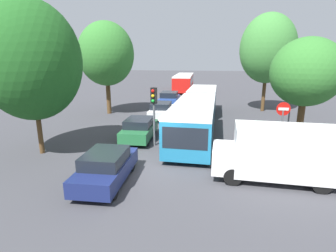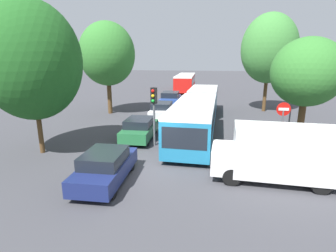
# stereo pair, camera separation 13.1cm
# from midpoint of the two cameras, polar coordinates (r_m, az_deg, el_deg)

# --- Properties ---
(ground_plane) EXTENTS (200.00, 200.00, 0.00)m
(ground_plane) POSITION_cam_midpoint_polar(r_m,az_deg,el_deg) (12.50, -3.16, -9.00)
(ground_plane) COLOR #3D3D42
(articulated_bus) EXTENTS (2.85, 15.99, 2.37)m
(articulated_bus) POSITION_cam_midpoint_polar(r_m,az_deg,el_deg) (19.58, 6.93, 3.76)
(articulated_bus) COLOR teal
(articulated_bus) RESTS_ON ground
(city_bus_rear) EXTENTS (2.93, 11.66, 2.49)m
(city_bus_rear) POSITION_cam_midpoint_polar(r_m,az_deg,el_deg) (42.26, 3.92, 9.68)
(city_bus_rear) COLOR red
(city_bus_rear) RESTS_ON ground
(queued_car_navy) EXTENTS (1.77, 3.95, 1.35)m
(queued_car_navy) POSITION_cam_midpoint_polar(r_m,az_deg,el_deg) (11.12, -13.11, -8.62)
(queued_car_navy) COLOR navy
(queued_car_navy) RESTS_ON ground
(queued_car_green) EXTENTS (1.79, 3.98, 1.37)m
(queued_car_green) POSITION_cam_midpoint_polar(r_m,az_deg,el_deg) (16.55, -5.96, -0.59)
(queued_car_green) COLOR #236638
(queued_car_green) RESTS_ON ground
(queued_car_white) EXTENTS (1.82, 4.04, 1.39)m
(queued_car_white) POSITION_cam_midpoint_polar(r_m,az_deg,el_deg) (22.28, -1.14, 3.44)
(queued_car_white) COLOR white
(queued_car_white) RESTS_ON ground
(queued_car_blue) EXTENTS (1.99, 4.43, 1.52)m
(queued_car_blue) POSITION_cam_midpoint_polar(r_m,az_deg,el_deg) (28.23, 0.67, 5.94)
(queued_car_blue) COLOR #284799
(queued_car_blue) RESTS_ON ground
(white_van) EXTENTS (5.08, 2.18, 2.31)m
(white_van) POSITION_cam_midpoint_polar(r_m,az_deg,el_deg) (11.73, 23.31, -5.32)
(white_van) COLOR white
(white_van) RESTS_ON ground
(traffic_light) EXTENTS (0.36, 0.39, 3.40)m
(traffic_light) POSITION_cam_midpoint_polar(r_m,az_deg,el_deg) (14.90, -2.85, 4.90)
(traffic_light) COLOR #56595E
(traffic_light) RESTS_ON ground
(no_entry_sign) EXTENTS (0.70, 0.08, 2.82)m
(no_entry_sign) POSITION_cam_midpoint_polar(r_m,az_deg,el_deg) (14.77, 23.86, 1.11)
(no_entry_sign) COLOR #56595E
(no_entry_sign) RESTS_ON ground
(direction_sign_post) EXTENTS (0.19, 1.40, 3.60)m
(direction_sign_post) POSITION_cam_midpoint_polar(r_m,az_deg,el_deg) (18.90, 25.58, 5.72)
(direction_sign_post) COLOR #56595E
(direction_sign_post) RESTS_ON ground
(tree_left_near) EXTENTS (4.94, 4.94, 7.85)m
(tree_left_near) POSITION_cam_midpoint_polar(r_m,az_deg,el_deg) (15.06, -27.45, 11.91)
(tree_left_near) COLOR #51381E
(tree_left_near) RESTS_ON ground
(tree_left_mid) EXTENTS (4.91, 4.91, 8.15)m
(tree_left_mid) POSITION_cam_midpoint_polar(r_m,az_deg,el_deg) (24.62, -12.94, 15.02)
(tree_left_mid) COLOR #51381E
(tree_left_mid) RESTS_ON ground
(tree_right_near) EXTENTS (4.04, 4.04, 6.19)m
(tree_right_near) POSITION_cam_midpoint_polar(r_m,az_deg,el_deg) (17.31, 28.24, 10.22)
(tree_right_near) COLOR #51381E
(tree_right_near) RESTS_ON ground
(tree_right_mid) EXTENTS (5.07, 5.07, 9.00)m
(tree_right_mid) POSITION_cam_midpoint_polar(r_m,az_deg,el_deg) (26.76, 21.30, 15.41)
(tree_right_mid) COLOR #51381E
(tree_right_mid) RESTS_ON ground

